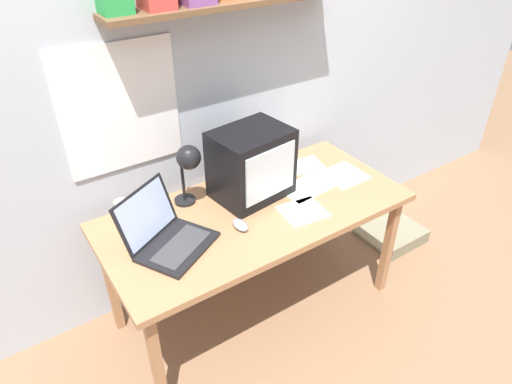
{
  "coord_description": "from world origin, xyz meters",
  "views": [
    {
      "loc": [
        -1.03,
        -1.54,
        2.05
      ],
      "look_at": [
        0.0,
        0.0,
        0.81
      ],
      "focal_mm": 32.0,
      "sensor_mm": 36.0,
      "label": 1
    }
  ],
  "objects_px": {
    "desk_lamp": "(188,162)",
    "floor_cushion": "(391,232)",
    "computer_mouse": "(240,225)",
    "loose_paper_near_laptop": "(301,166)",
    "crt_monitor": "(251,164)",
    "laptop": "(164,232)",
    "juice_glass": "(123,213)",
    "printed_handout": "(303,211)",
    "open_notebook": "(307,187)",
    "corner_desk": "(256,218)",
    "loose_paper_near_monitor": "(344,175)"
  },
  "relations": [
    {
      "from": "loose_paper_near_laptop",
      "to": "loose_paper_near_monitor",
      "type": "distance_m",
      "value": 0.25
    },
    {
      "from": "open_notebook",
      "to": "corner_desk",
      "type": "bearing_deg",
      "value": -178.97
    },
    {
      "from": "loose_paper_near_laptop",
      "to": "juice_glass",
      "type": "bearing_deg",
      "value": 177.02
    },
    {
      "from": "crt_monitor",
      "to": "loose_paper_near_laptop",
      "type": "height_order",
      "value": "crt_monitor"
    },
    {
      "from": "desk_lamp",
      "to": "loose_paper_near_monitor",
      "type": "distance_m",
      "value": 0.9
    },
    {
      "from": "computer_mouse",
      "to": "loose_paper_near_laptop",
      "type": "distance_m",
      "value": 0.66
    },
    {
      "from": "corner_desk",
      "to": "open_notebook",
      "type": "height_order",
      "value": "open_notebook"
    },
    {
      "from": "printed_handout",
      "to": "computer_mouse",
      "type": "bearing_deg",
      "value": 168.73
    },
    {
      "from": "loose_paper_near_monitor",
      "to": "corner_desk",
      "type": "bearing_deg",
      "value": 178.88
    },
    {
      "from": "printed_handout",
      "to": "floor_cushion",
      "type": "bearing_deg",
      "value": 8.83
    },
    {
      "from": "computer_mouse",
      "to": "printed_handout",
      "type": "bearing_deg",
      "value": -11.27
    },
    {
      "from": "desk_lamp",
      "to": "floor_cushion",
      "type": "bearing_deg",
      "value": -16.8
    },
    {
      "from": "loose_paper_near_laptop",
      "to": "laptop",
      "type": "bearing_deg",
      "value": -168.34
    },
    {
      "from": "desk_lamp",
      "to": "loose_paper_near_monitor",
      "type": "xyz_separation_m",
      "value": [
        0.84,
        -0.21,
        -0.26
      ]
    },
    {
      "from": "juice_glass",
      "to": "floor_cushion",
      "type": "distance_m",
      "value": 1.88
    },
    {
      "from": "corner_desk",
      "to": "printed_handout",
      "type": "height_order",
      "value": "printed_handout"
    },
    {
      "from": "desk_lamp",
      "to": "floor_cushion",
      "type": "relative_size",
      "value": 0.95
    },
    {
      "from": "desk_lamp",
      "to": "computer_mouse",
      "type": "height_order",
      "value": "desk_lamp"
    },
    {
      "from": "crt_monitor",
      "to": "computer_mouse",
      "type": "relative_size",
      "value": 3.85
    },
    {
      "from": "crt_monitor",
      "to": "computer_mouse",
      "type": "height_order",
      "value": "crt_monitor"
    },
    {
      "from": "loose_paper_near_laptop",
      "to": "loose_paper_near_monitor",
      "type": "xyz_separation_m",
      "value": [
        0.14,
        -0.21,
        0.0
      ]
    },
    {
      "from": "juice_glass",
      "to": "computer_mouse",
      "type": "relative_size",
      "value": 1.2
    },
    {
      "from": "loose_paper_near_monitor",
      "to": "loose_paper_near_laptop",
      "type": "bearing_deg",
      "value": 123.46
    },
    {
      "from": "loose_paper_near_monitor",
      "to": "laptop",
      "type": "bearing_deg",
      "value": 179.2
    },
    {
      "from": "laptop",
      "to": "corner_desk",
      "type": "bearing_deg",
      "value": -29.24
    },
    {
      "from": "crt_monitor",
      "to": "juice_glass",
      "type": "height_order",
      "value": "crt_monitor"
    },
    {
      "from": "computer_mouse",
      "to": "loose_paper_near_monitor",
      "type": "bearing_deg",
      "value": 5.93
    },
    {
      "from": "laptop",
      "to": "loose_paper_near_laptop",
      "type": "xyz_separation_m",
      "value": [
        0.94,
        0.19,
        -0.06
      ]
    },
    {
      "from": "loose_paper_near_laptop",
      "to": "open_notebook",
      "type": "bearing_deg",
      "value": -120.85
    },
    {
      "from": "computer_mouse",
      "to": "floor_cushion",
      "type": "bearing_deg",
      "value": 3.7
    },
    {
      "from": "loose_paper_near_laptop",
      "to": "printed_handout",
      "type": "xyz_separation_m",
      "value": [
        -0.27,
        -0.35,
        0.0
      ]
    },
    {
      "from": "corner_desk",
      "to": "juice_glass",
      "type": "xyz_separation_m",
      "value": [
        -0.59,
        0.25,
        0.12
      ]
    },
    {
      "from": "laptop",
      "to": "loose_paper_near_laptop",
      "type": "height_order",
      "value": "laptop"
    },
    {
      "from": "juice_glass",
      "to": "printed_handout",
      "type": "relative_size",
      "value": 0.55
    },
    {
      "from": "laptop",
      "to": "open_notebook",
      "type": "xyz_separation_m",
      "value": [
        0.82,
        0.0,
        -0.06
      ]
    },
    {
      "from": "laptop",
      "to": "computer_mouse",
      "type": "bearing_deg",
      "value": -43.62
    },
    {
      "from": "crt_monitor",
      "to": "desk_lamp",
      "type": "distance_m",
      "value": 0.33
    },
    {
      "from": "computer_mouse",
      "to": "floor_cushion",
      "type": "distance_m",
      "value": 1.45
    },
    {
      "from": "crt_monitor",
      "to": "computer_mouse",
      "type": "bearing_deg",
      "value": -140.85
    },
    {
      "from": "floor_cushion",
      "to": "crt_monitor",
      "type": "bearing_deg",
      "value": 173.25
    },
    {
      "from": "corner_desk",
      "to": "loose_paper_near_laptop",
      "type": "xyz_separation_m",
      "value": [
        0.45,
        0.2,
        0.06
      ]
    },
    {
      "from": "laptop",
      "to": "juice_glass",
      "type": "distance_m",
      "value": 0.27
    },
    {
      "from": "crt_monitor",
      "to": "floor_cushion",
      "type": "bearing_deg",
      "value": -13.83
    },
    {
      "from": "laptop",
      "to": "printed_handout",
      "type": "distance_m",
      "value": 0.69
    },
    {
      "from": "laptop",
      "to": "juice_glass",
      "type": "bearing_deg",
      "value": 82.75
    },
    {
      "from": "corner_desk",
      "to": "loose_paper_near_monitor",
      "type": "bearing_deg",
      "value": -1.12
    },
    {
      "from": "corner_desk",
      "to": "open_notebook",
      "type": "xyz_separation_m",
      "value": [
        0.33,
        0.01,
        0.06
      ]
    },
    {
      "from": "computer_mouse",
      "to": "loose_paper_near_laptop",
      "type": "height_order",
      "value": "computer_mouse"
    },
    {
      "from": "crt_monitor",
      "to": "open_notebook",
      "type": "bearing_deg",
      "value": -29.93
    },
    {
      "from": "floor_cushion",
      "to": "open_notebook",
      "type": "bearing_deg",
      "value": 179.24
    }
  ]
}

